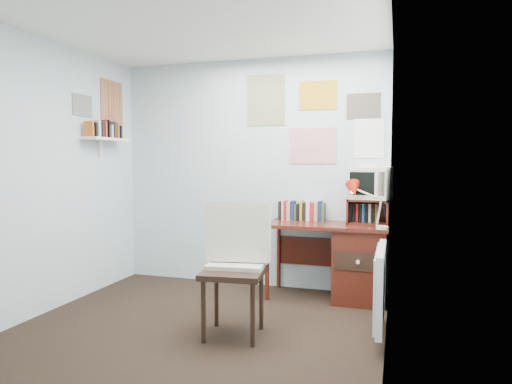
# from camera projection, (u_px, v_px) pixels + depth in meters

# --- Properties ---
(ground) EXTENTS (3.50, 3.50, 0.00)m
(ground) POSITION_uv_depth(u_px,v_px,m) (180.00, 343.00, 3.49)
(ground) COLOR black
(ground) RESTS_ON ground
(back_wall) EXTENTS (3.00, 0.02, 2.50)m
(back_wall) POSITION_uv_depth(u_px,v_px,m) (250.00, 173.00, 5.07)
(back_wall) COLOR silver
(back_wall) RESTS_ON ground
(left_wall) EXTENTS (0.02, 3.50, 2.50)m
(left_wall) POSITION_uv_depth(u_px,v_px,m) (18.00, 178.00, 3.85)
(left_wall) COLOR silver
(left_wall) RESTS_ON ground
(right_wall) EXTENTS (0.02, 3.50, 2.50)m
(right_wall) POSITION_uv_depth(u_px,v_px,m) (387.00, 183.00, 2.96)
(right_wall) COLOR silver
(right_wall) RESTS_ON ground
(ceiling) EXTENTS (3.00, 3.50, 0.02)m
(ceiling) POSITION_uv_depth(u_px,v_px,m) (176.00, 9.00, 3.32)
(ceiling) COLOR white
(ceiling) RESTS_ON back_wall
(desk) EXTENTS (1.20, 0.55, 0.76)m
(desk) POSITION_uv_depth(u_px,v_px,m) (354.00, 260.00, 4.53)
(desk) COLOR #4F1B12
(desk) RESTS_ON ground
(desk_chair) EXTENTS (0.57, 0.55, 1.02)m
(desk_chair) POSITION_uv_depth(u_px,v_px,m) (233.00, 273.00, 3.60)
(desk_chair) COLOR black
(desk_chair) RESTS_ON ground
(desk_lamp) EXTENTS (0.32, 0.29, 0.39)m
(desk_lamp) POSITION_uv_depth(u_px,v_px,m) (382.00, 208.00, 4.20)
(desk_lamp) COLOR red
(desk_lamp) RESTS_ON desk
(tv_riser) EXTENTS (0.40, 0.30, 0.25)m
(tv_riser) POSITION_uv_depth(u_px,v_px,m) (368.00, 211.00, 4.56)
(tv_riser) COLOR #4F1B12
(tv_riser) RESTS_ON desk
(crt_tv) EXTENTS (0.43, 0.41, 0.35)m
(crt_tv) POSITION_uv_depth(u_px,v_px,m) (371.00, 181.00, 4.56)
(crt_tv) COLOR beige
(crt_tv) RESTS_ON tv_riser
(book_row) EXTENTS (0.60, 0.14, 0.22)m
(book_row) POSITION_uv_depth(u_px,v_px,m) (307.00, 210.00, 4.82)
(book_row) COLOR #4F1B12
(book_row) RESTS_ON desk
(radiator) EXTENTS (0.09, 0.80, 0.60)m
(radiator) POSITION_uv_depth(u_px,v_px,m) (381.00, 286.00, 3.56)
(radiator) COLOR white
(radiator) RESTS_ON right_wall
(wall_shelf) EXTENTS (0.20, 0.62, 0.24)m
(wall_shelf) POSITION_uv_depth(u_px,v_px,m) (106.00, 139.00, 4.84)
(wall_shelf) COLOR white
(wall_shelf) RESTS_ON left_wall
(posters_back) EXTENTS (1.20, 0.01, 0.90)m
(posters_back) POSITION_uv_depth(u_px,v_px,m) (313.00, 117.00, 4.82)
(posters_back) COLOR white
(posters_back) RESTS_ON back_wall
(posters_left) EXTENTS (0.01, 0.70, 0.60)m
(posters_left) POSITION_uv_depth(u_px,v_px,m) (98.00, 103.00, 4.84)
(posters_left) COLOR white
(posters_left) RESTS_ON left_wall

